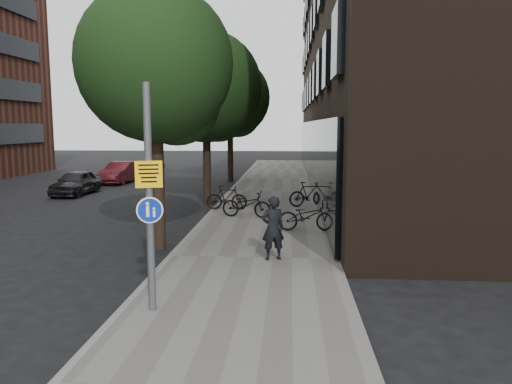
# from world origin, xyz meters

# --- Properties ---
(ground) EXTENTS (120.00, 120.00, 0.00)m
(ground) POSITION_xyz_m (0.00, 0.00, 0.00)
(ground) COLOR black
(ground) RESTS_ON ground
(sidewalk) EXTENTS (4.50, 60.00, 0.12)m
(sidewalk) POSITION_xyz_m (0.25, 10.00, 0.06)
(sidewalk) COLOR slate
(sidewalk) RESTS_ON ground
(curb_edge) EXTENTS (0.15, 60.00, 0.13)m
(curb_edge) POSITION_xyz_m (-2.00, 10.00, 0.07)
(curb_edge) COLOR slate
(curb_edge) RESTS_ON ground
(building_right_dark_brick) EXTENTS (12.00, 40.00, 18.00)m
(building_right_dark_brick) POSITION_xyz_m (8.50, 22.00, 9.00)
(building_right_dark_brick) COLOR black
(building_right_dark_brick) RESTS_ON ground
(street_tree_near) EXTENTS (4.40, 4.40, 7.50)m
(street_tree_near) POSITION_xyz_m (-2.53, 4.64, 5.11)
(street_tree_near) COLOR black
(street_tree_near) RESTS_ON ground
(street_tree_mid) EXTENTS (5.00, 5.00, 7.80)m
(street_tree_mid) POSITION_xyz_m (-2.53, 13.14, 5.11)
(street_tree_mid) COLOR black
(street_tree_mid) RESTS_ON ground
(street_tree_far) EXTENTS (5.00, 5.00, 7.80)m
(street_tree_far) POSITION_xyz_m (-2.53, 22.14, 5.11)
(street_tree_far) COLOR black
(street_tree_far) RESTS_ON ground
(signpost) EXTENTS (0.48, 0.16, 4.24)m
(signpost) POSITION_xyz_m (-1.40, -0.59, 2.26)
(signpost) COLOR #595B5E
(signpost) RESTS_ON sidewalk
(pedestrian) EXTENTS (0.71, 0.57, 1.67)m
(pedestrian) POSITION_xyz_m (0.76, 3.13, 0.96)
(pedestrian) COLOR black
(pedestrian) RESTS_ON sidewalk
(parked_bike_facade_near) EXTENTS (1.90, 0.67, 1.00)m
(parked_bike_facade_near) POSITION_xyz_m (1.76, 6.76, 0.62)
(parked_bike_facade_near) COLOR black
(parked_bike_facade_near) RESTS_ON sidewalk
(parked_bike_facade_far) EXTENTS (1.84, 1.07, 1.07)m
(parked_bike_facade_far) POSITION_xyz_m (2.00, 11.80, 0.65)
(parked_bike_facade_far) COLOR black
(parked_bike_facade_far) RESTS_ON sidewalk
(parked_bike_curb_near) EXTENTS (2.00, 1.04, 1.00)m
(parked_bike_curb_near) POSITION_xyz_m (-0.45, 9.05, 0.62)
(parked_bike_curb_near) COLOR black
(parked_bike_curb_near) RESTS_ON sidewalk
(parked_bike_curb_far) EXTENTS (1.69, 0.49, 1.01)m
(parked_bike_curb_far) POSITION_xyz_m (-1.42, 10.74, 0.63)
(parked_bike_curb_far) COLOR black
(parked_bike_curb_far) RESTS_ON sidewalk
(parked_car_near) EXTENTS (1.62, 3.80, 1.28)m
(parked_car_near) POSITION_xyz_m (-9.89, 15.46, 0.64)
(parked_car_near) COLOR black
(parked_car_near) RESTS_ON ground
(parked_car_mid) EXTENTS (1.83, 4.12, 1.32)m
(parked_car_mid) POSITION_xyz_m (-9.35, 20.89, 0.66)
(parked_car_mid) COLOR #50161B
(parked_car_mid) RESTS_ON ground
(parked_car_far) EXTENTS (1.66, 3.76, 1.08)m
(parked_car_far) POSITION_xyz_m (-9.59, 28.65, 0.54)
(parked_car_far) COLOR black
(parked_car_far) RESTS_ON ground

